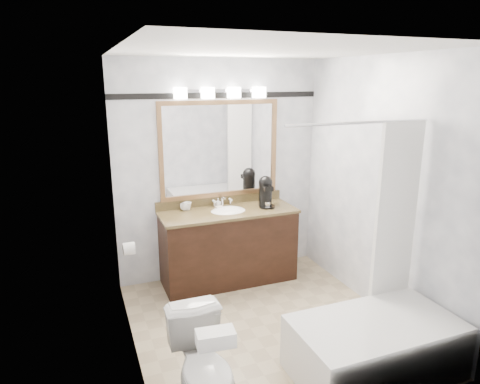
{
  "coord_description": "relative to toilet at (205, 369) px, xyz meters",
  "views": [
    {
      "loc": [
        -1.53,
        -3.28,
        2.28
      ],
      "look_at": [
        -0.12,
        0.35,
        1.24
      ],
      "focal_mm": 32.0,
      "sensor_mm": 36.0,
      "label": 1
    }
  ],
  "objects": [
    {
      "name": "room",
      "position": [
        0.85,
        0.86,
        0.89
      ],
      "size": [
        2.42,
        2.62,
        2.52
      ],
      "color": "tan",
      "rests_on": "ground"
    },
    {
      "name": "vanity",
      "position": [
        0.85,
        1.87,
        0.08
      ],
      "size": [
        1.53,
        0.58,
        0.97
      ],
      "color": "black",
      "rests_on": "ground"
    },
    {
      "name": "mirror",
      "position": [
        0.85,
        2.14,
        1.14
      ],
      "size": [
        1.4,
        0.04,
        1.1
      ],
      "color": "olive",
      "rests_on": "room"
    },
    {
      "name": "vanity_light_bar",
      "position": [
        0.85,
        2.08,
        1.78
      ],
      "size": [
        1.02,
        0.14,
        0.12
      ],
      "color": "silver",
      "rests_on": "room"
    },
    {
      "name": "accent_stripe",
      "position": [
        0.85,
        2.15,
        1.74
      ],
      "size": [
        2.4,
        0.01,
        0.06
      ],
      "primitive_type": "cube",
      "color": "black",
      "rests_on": "room"
    },
    {
      "name": "bathtub",
      "position": [
        1.4,
        -0.04,
        -0.08
      ],
      "size": [
        1.3,
        0.75,
        1.96
      ],
      "color": "white",
      "rests_on": "ground"
    },
    {
      "name": "tp_roll",
      "position": [
        -0.29,
        1.52,
        0.34
      ],
      "size": [
        0.11,
        0.12,
        0.12
      ],
      "primitive_type": "cylinder",
      "rotation": [
        0.0,
        1.57,
        0.0
      ],
      "color": "white",
      "rests_on": "room"
    },
    {
      "name": "toilet",
      "position": [
        0.0,
        0.0,
        0.0
      ],
      "size": [
        0.4,
        0.7,
        0.71
      ],
      "primitive_type": "imported",
      "rotation": [
        0.0,
        0.0,
        -0.0
      ],
      "color": "white",
      "rests_on": "ground"
    },
    {
      "name": "tissue_box",
      "position": [
        0.0,
        -0.26,
        0.41
      ],
      "size": [
        0.25,
        0.15,
        0.1
      ],
      "primitive_type": "cube",
      "rotation": [
        0.0,
        0.0,
        -0.11
      ],
      "color": "white",
      "rests_on": "toilet"
    },
    {
      "name": "coffee_maker",
      "position": [
        1.31,
        1.88,
        0.68
      ],
      "size": [
        0.18,
        0.23,
        0.36
      ],
      "rotation": [
        0.0,
        0.0,
        -0.08
      ],
      "color": "black",
      "rests_on": "vanity"
    },
    {
      "name": "cup_left",
      "position": [
        0.4,
        2.07,
        0.53
      ],
      "size": [
        0.11,
        0.11,
        0.08
      ],
      "primitive_type": "imported",
      "rotation": [
        0.0,
        0.0,
        0.09
      ],
      "color": "white",
      "rests_on": "vanity"
    },
    {
      "name": "cup_right",
      "position": [
        0.43,
        2.07,
        0.54
      ],
      "size": [
        0.1,
        0.1,
        0.09
      ],
      "primitive_type": "imported",
      "rotation": [
        0.0,
        0.0,
        0.04
      ],
      "color": "white",
      "rests_on": "vanity"
    },
    {
      "name": "soap_bottle_a",
      "position": [
        0.79,
        2.04,
        0.54
      ],
      "size": [
        0.06,
        0.06,
        0.1
      ],
      "primitive_type": "imported",
      "rotation": [
        0.0,
        0.0,
        0.23
      ],
      "color": "white",
      "rests_on": "vanity"
    },
    {
      "name": "soap_bar",
      "position": [
        0.78,
        1.99,
        0.51
      ],
      "size": [
        0.09,
        0.07,
        0.03
      ],
      "primitive_type": "cube",
      "rotation": [
        0.0,
        0.0,
        0.23
      ],
      "color": "beige",
      "rests_on": "vanity"
    }
  ]
}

